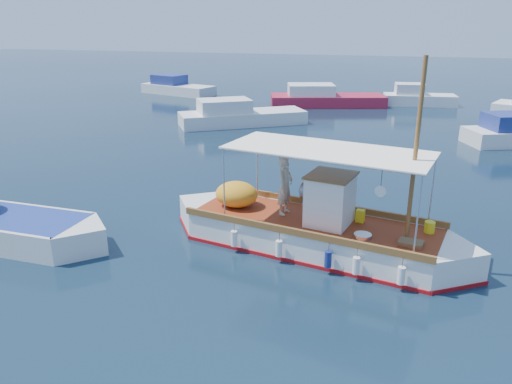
# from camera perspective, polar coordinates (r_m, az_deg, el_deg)

# --- Properties ---
(ground) EXTENTS (160.00, 160.00, 0.00)m
(ground) POSITION_cam_1_polar(r_m,az_deg,el_deg) (14.91, 4.46, -5.40)
(ground) COLOR black
(ground) RESTS_ON ground
(fishing_caique) EXTENTS (8.99, 3.79, 5.59)m
(fishing_caique) POSITION_cam_1_polar(r_m,az_deg,el_deg) (14.26, 6.29, -4.46)
(fishing_caique) COLOR white
(fishing_caique) RESTS_ON ground
(dinghy) EXTENTS (7.16, 2.15, 1.75)m
(dinghy) POSITION_cam_1_polar(r_m,az_deg,el_deg) (16.56, -27.21, -3.64)
(dinghy) COLOR white
(dinghy) RESTS_ON ground
(bg_boat_nw) EXTENTS (7.75, 6.16, 1.80)m
(bg_boat_nw) POSITION_cam_1_polar(r_m,az_deg,el_deg) (31.00, -1.97, 8.59)
(bg_boat_nw) COLOR silver
(bg_boat_nw) RESTS_ON ground
(bg_boat_n) EXTENTS (8.83, 5.05, 1.80)m
(bg_boat_n) POSITION_cam_1_polar(r_m,az_deg,el_deg) (38.29, 7.76, 10.47)
(bg_boat_n) COLOR #A61B33
(bg_boat_n) RESTS_ON ground
(bg_boat_far_w) EXTENTS (7.02, 4.19, 1.80)m
(bg_boat_far_w) POSITION_cam_1_polar(r_m,az_deg,el_deg) (44.69, -9.09, 11.64)
(bg_boat_far_w) COLOR silver
(bg_boat_far_w) RESTS_ON ground
(bg_boat_far_n) EXTENTS (5.42, 2.64, 1.80)m
(bg_boat_far_n) POSITION_cam_1_polar(r_m,az_deg,el_deg) (40.17, 17.95, 10.13)
(bg_boat_far_n) COLOR silver
(bg_boat_far_n) RESTS_ON ground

